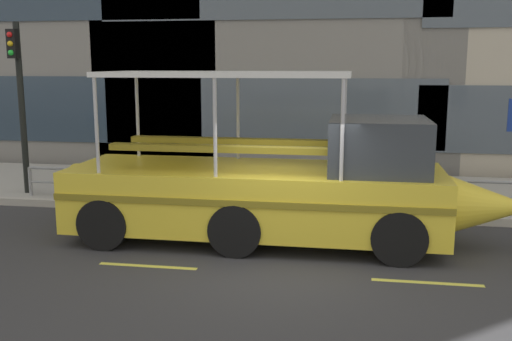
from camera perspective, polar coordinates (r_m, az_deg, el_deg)
The scene contains 8 objects.
ground_plane at distance 10.71m, azimuth 3.02°, elevation -8.87°, with size 120.00×120.00×0.00m, color #333335.
sidewalk at distance 16.06m, azimuth 5.30°, elevation -2.02°, with size 32.00×4.80×0.18m, color #A8A59E.
curb_edge at distance 13.65m, azimuth 4.52°, elevation -4.24°, with size 32.00×0.18×0.18m, color #B2ADA3.
lane_centreline at distance 10.08m, azimuth 2.57°, elevation -10.11°, with size 25.80×0.12×0.01m.
curb_guardrail at distance 13.91m, azimuth 1.88°, elevation -1.32°, with size 12.83×0.09×0.77m.
traffic_light_pole at distance 16.18m, azimuth -22.20°, elevation 7.17°, with size 0.24×0.46×4.40m.
duck_tour_boat at distance 11.61m, azimuth 2.48°, elevation -1.72°, with size 9.25×2.50×3.39m.
pedestrian_near_bow at distance 14.78m, azimuth 13.69°, elevation 0.61°, with size 0.30×0.36×1.52m.
Camera 1 is at (1.12, -10.05, 3.53)m, focal length 40.77 mm.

